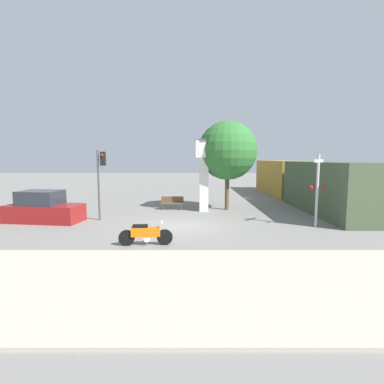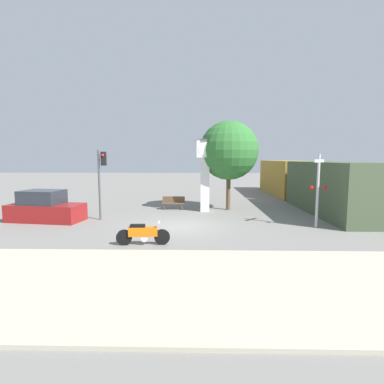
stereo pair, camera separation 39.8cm
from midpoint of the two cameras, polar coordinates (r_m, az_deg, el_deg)
name	(u,v)px [view 2 (the right image)]	position (r m, az deg, el deg)	size (l,w,h in m)	color
ground_plane	(180,226)	(16.23, -1.64, -6.51)	(120.00, 120.00, 0.00)	slate
sidewalk_strip	(163,283)	(9.02, -4.21, -16.97)	(36.00, 6.00, 0.10)	#B2A893
motorcycle	(143,234)	(12.82, -8.45, -7.88)	(2.26, 0.49, 0.99)	black
clock_tower	(205,163)	(20.47, 3.05, 5.57)	(1.36, 1.36, 5.02)	white
freight_train	(303,181)	(26.93, 20.70, 1.89)	(2.80, 21.18, 3.40)	#425138
traffic_light	(101,172)	(18.27, -16.27, 3.66)	(0.50, 0.35, 4.12)	#47474C
railroad_crossing_signal	(318,188)	(16.97, 23.47, 0.72)	(0.90, 0.82, 3.85)	#B7B7BC
street_tree	(229,151)	(21.21, 7.57, 7.82)	(4.10, 4.10, 6.23)	brown
bench	(174,203)	(21.42, -3.00, -2.02)	(1.60, 0.44, 0.92)	brown
parked_car	(45,208)	(19.29, -25.66, -2.81)	(4.40, 2.35, 1.80)	maroon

